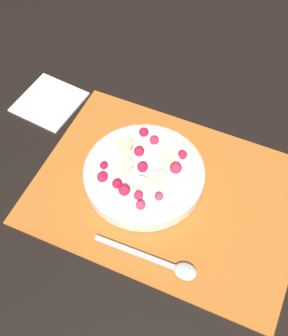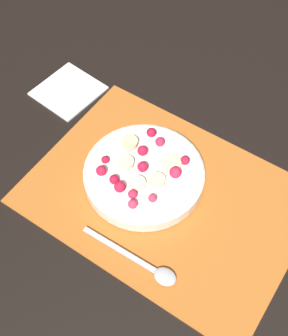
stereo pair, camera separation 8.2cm
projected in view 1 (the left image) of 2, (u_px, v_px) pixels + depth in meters
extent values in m
plane|color=black|center=(168.00, 194.00, 0.84)|extent=(3.00, 3.00, 0.00)
cube|color=#B26023|center=(168.00, 193.00, 0.83)|extent=(0.47, 0.34, 0.01)
cylinder|color=silver|center=(144.00, 175.00, 0.84)|extent=(0.22, 0.22, 0.02)
torus|color=silver|center=(144.00, 172.00, 0.83)|extent=(0.22, 0.22, 0.01)
cylinder|color=white|center=(144.00, 171.00, 0.83)|extent=(0.20, 0.20, 0.00)
cylinder|color=beige|center=(126.00, 164.00, 0.83)|extent=(0.04, 0.04, 0.01)
cylinder|color=#F4EAB7|center=(141.00, 184.00, 0.80)|extent=(0.03, 0.03, 0.01)
cylinder|color=beige|center=(170.00, 159.00, 0.83)|extent=(0.05, 0.05, 0.01)
cylinder|color=beige|center=(125.00, 145.00, 0.85)|extent=(0.03, 0.03, 0.01)
cylinder|color=beige|center=(160.00, 177.00, 0.81)|extent=(0.04, 0.04, 0.01)
sphere|color=#DB3356|center=(159.00, 196.00, 0.79)|extent=(0.01, 0.01, 0.01)
sphere|color=#DB3356|center=(141.00, 205.00, 0.78)|extent=(0.02, 0.02, 0.02)
sphere|color=#B21433|center=(104.00, 165.00, 0.82)|extent=(0.01, 0.01, 0.01)
sphere|color=#D12347|center=(154.00, 140.00, 0.85)|extent=(0.02, 0.02, 0.02)
sphere|color=red|center=(143.00, 167.00, 0.82)|extent=(0.02, 0.02, 0.02)
sphere|color=#D12347|center=(177.00, 168.00, 0.82)|extent=(0.02, 0.02, 0.02)
sphere|color=red|center=(102.00, 177.00, 0.81)|extent=(0.02, 0.02, 0.02)
sphere|color=red|center=(139.00, 151.00, 0.84)|extent=(0.02, 0.02, 0.02)
sphere|color=#B21433|center=(117.00, 184.00, 0.80)|extent=(0.02, 0.02, 0.02)
sphere|color=red|center=(183.00, 155.00, 0.84)|extent=(0.02, 0.02, 0.02)
sphere|color=#D12347|center=(139.00, 195.00, 0.79)|extent=(0.02, 0.02, 0.02)
sphere|color=red|center=(124.00, 190.00, 0.79)|extent=(0.02, 0.02, 0.02)
sphere|color=#B21433|center=(144.00, 132.00, 0.86)|extent=(0.02, 0.02, 0.02)
cube|color=#B2B2B7|center=(135.00, 252.00, 0.76)|extent=(0.14, 0.01, 0.00)
ellipsoid|color=#B2B2B7|center=(185.00, 271.00, 0.74)|extent=(0.04, 0.03, 0.01)
cube|color=white|center=(49.00, 101.00, 0.96)|extent=(0.13, 0.13, 0.01)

